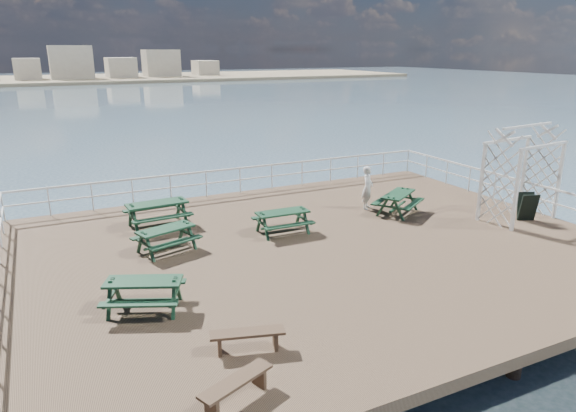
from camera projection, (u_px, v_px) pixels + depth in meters
The scene contains 13 objects.
ground at pixel (319, 250), 15.95m from camera, with size 18.00×14.00×0.30m, color brown.
sea_backdrop at pixel (114, 74), 136.58m from camera, with size 300.00×300.00×9.20m.
railing at pixel (282, 198), 17.82m from camera, with size 17.77×13.76×1.10m.
picnic_table_a at pixel (166, 234), 15.31m from camera, with size 2.03×1.81×0.83m.
picnic_table_b at pixel (157, 209), 17.40m from camera, with size 2.11×1.74×0.98m.
picnic_table_c at pixel (398, 199), 18.88m from camera, with size 2.27×2.16×0.87m.
picnic_table_d at pixel (144, 288), 11.82m from camera, with size 2.15×1.98×0.85m.
picnic_table_e at pixel (283, 217), 16.84m from camera, with size 1.76×1.44×0.84m.
flat_bench_near at pixel (248, 336), 10.26m from camera, with size 1.54×0.76×0.43m.
flat_bench_far at pixel (236, 385), 8.78m from camera, with size 1.49×0.88×0.42m.
trellis_arbor at pixel (521, 178), 17.94m from camera, with size 2.87×1.77×3.37m.
sandwich_board at pixel (527, 207), 18.10m from camera, with size 0.74×0.66×1.01m.
person at pixel (368, 188), 19.34m from camera, with size 0.60×0.39×1.64m, color silver.
Camera 1 is at (-7.37, -12.93, 5.81)m, focal length 32.00 mm.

